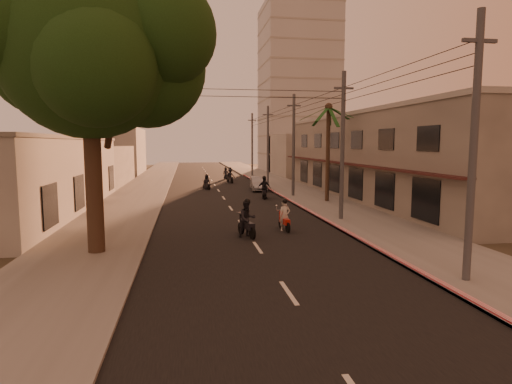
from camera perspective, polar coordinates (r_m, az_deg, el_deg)
ground at (r=17.72m, az=1.29°, el=-8.99°), size 160.00×160.00×0.00m
road at (r=37.22m, az=-4.34°, el=-0.80°), size 10.00×140.00×0.02m
sidewalk_right at (r=38.57m, az=6.83°, el=-0.50°), size 5.00×140.00×0.12m
sidewalk_left at (r=37.34m, az=-15.88°, el=-0.93°), size 5.00×140.00×0.12m
curb_stripe at (r=33.16m, az=5.23°, el=-1.55°), size 0.20×60.00×0.20m
shophouse_row at (r=38.77m, az=16.97°, el=4.62°), size 8.80×34.20×7.30m
left_building at (r=32.71m, az=-28.61°, el=1.97°), size 8.20×24.20×5.20m
distant_tower at (r=75.82m, az=5.60°, el=13.50°), size 12.10×12.10×28.00m
broadleaf_tree at (r=19.61m, az=-20.22°, el=17.12°), size 9.60×8.70×12.10m
palm_tree at (r=34.71m, az=9.65°, el=10.41°), size 5.00×5.00×8.20m
utility_poles at (r=37.99m, az=5.06°, el=9.20°), size 1.20×48.26×9.00m
filler_right at (r=64.14m, az=6.28°, el=4.92°), size 8.00×14.00×6.00m
filler_left_near at (r=52.00m, az=-21.33°, el=3.27°), size 8.00×14.00×4.40m
filler_left_far at (r=69.65m, az=-18.29°, el=5.17°), size 8.00×14.00×7.00m
scooter_red at (r=23.26m, az=3.83°, el=-3.30°), size 0.73×1.81×1.78m
scooter_mid_a at (r=21.66m, az=-1.19°, el=-3.67°), size 1.29×1.98×2.00m
scooter_mid_b at (r=36.54m, az=1.10°, el=0.47°), size 1.22×2.01×1.99m
scooter_far_a at (r=44.10m, az=-6.59°, el=1.27°), size 1.10×1.55×1.61m
scooter_far_b at (r=51.12m, az=-3.46°, el=2.17°), size 1.49×1.90×1.91m
parked_car at (r=42.97m, az=0.35°, el=1.12°), size 2.16×4.50×1.40m
scooter_far_c at (r=56.65m, az=-4.07°, el=2.44°), size 0.78×1.66×1.62m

